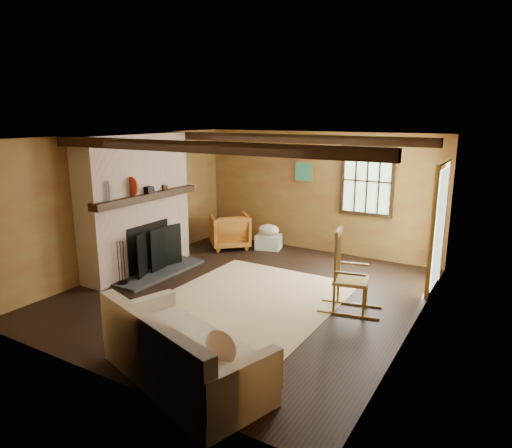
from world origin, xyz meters
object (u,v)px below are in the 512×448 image
Objects in this scene: armchair at (230,231)px; fireplace at (137,209)px; sofa at (181,357)px; rocking_chair at (348,277)px; laundry_basket at (269,242)px.

fireplace is at bearing 30.00° from armchair.
fireplace reaches higher than sofa.
fireplace is 1.10× the size of sofa.
rocking_chair is 3.68m from armchair.
sofa is (2.95, -2.40, -0.81)m from fireplace.
sofa is at bearing -71.32° from laundry_basket.
sofa is 2.77× the size of armchair.
laundry_basket is at bearing 59.68° from fireplace.
fireplace reaches higher than rocking_chair.
fireplace is 3.85m from rocking_chair.
rocking_chair reaches higher than sofa.
sofa is 4.99m from armchair.
fireplace is 3.06× the size of armchair.
fireplace reaches higher than armchair.
laundry_basket is at bearing 126.13° from sofa.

